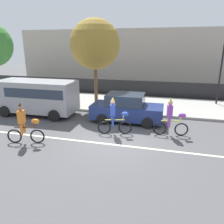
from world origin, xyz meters
The scene contains 12 objects.
ground_plane centered at (0.00, 0.00, 0.00)m, with size 80.00×80.00×0.00m, color #4C4C4F.
road_centre_line centered at (0.00, -0.50, 0.00)m, with size 36.00×0.14×0.01m, color beige.
sidewalk_curb centered at (0.00, 6.50, 0.07)m, with size 60.00×5.00×0.15m, color #9E9B93.
fence_line centered at (0.00, 9.40, 0.70)m, with size 40.00×0.08×1.40m, color black.
building_backdrop centered at (-0.35, 18.00, 2.98)m, with size 28.00×8.00×5.95m, color #B2A899.
parade_cyclist_orange centered at (-3.66, -1.32, 0.84)m, with size 1.69×0.57×1.92m.
parade_cyclist_cobalt centered at (-0.01, 0.73, 0.84)m, with size 1.69×0.58×1.92m.
parade_cyclist_purple centered at (2.70, 1.26, 0.84)m, with size 1.71×0.52×1.92m.
parked_van_grey centered at (-5.54, 2.70, 1.28)m, with size 5.00×2.22×2.18m.
parked_car_navy centered at (0.18, 2.78, 0.78)m, with size 4.10×1.92×1.64m.
street_lamp_post centered at (5.96, 7.91, 3.99)m, with size 0.36×0.36×5.86m.
street_tree_far_corner centered at (-2.52, 5.29, 4.35)m, with size 3.35×3.35×5.89m.
Camera 1 is at (2.42, -9.20, 4.30)m, focal length 35.00 mm.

